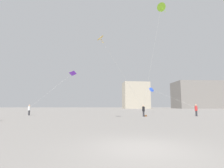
% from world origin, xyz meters
% --- Properties ---
extents(ground_plane, '(300.00, 300.00, 0.00)m').
position_xyz_m(ground_plane, '(0.00, 0.00, 0.00)').
color(ground_plane, gray).
extents(person_in_black, '(0.37, 0.37, 1.69)m').
position_xyz_m(person_in_black, '(4.56, 17.85, 0.92)').
color(person_in_black, '#2D2D33').
rests_on(person_in_black, ground_plane).
extents(person_in_red, '(0.39, 0.39, 1.80)m').
position_xyz_m(person_in_red, '(12.83, 18.26, 0.98)').
color(person_in_red, '#2D2D33').
rests_on(person_in_red, ground_plane).
extents(person_in_white, '(0.38, 0.38, 1.76)m').
position_xyz_m(person_in_white, '(-13.68, 22.16, 0.97)').
color(person_in_white, '#2D2D33').
rests_on(person_in_white, ground_plane).
extents(kite_violet_delta, '(5.14, 16.10, 9.36)m').
position_xyz_m(kite_violet_delta, '(-9.52, 37.12, 10.01)').
color(kite_violet_delta, purple).
extents(kite_lime_diamond, '(1.35, 6.79, 12.37)m').
position_xyz_m(kite_lime_diamond, '(5.37, 11.51, 13.06)').
color(kite_lime_diamond, '#8CD12D').
extents(kite_cobalt_diamond, '(3.89, 12.36, 4.47)m').
position_xyz_m(kite_cobalt_diamond, '(9.66, 29.96, 5.19)').
color(kite_cobalt_diamond, blue).
extents(kite_amber_delta, '(6.85, 7.05, 8.15)m').
position_xyz_m(kite_amber_delta, '(-1.63, 11.59, 8.92)').
color(kite_amber_delta, yellow).
extents(building_left_hall, '(14.26, 10.05, 14.35)m').
position_xyz_m(building_left_hall, '(17.00, 83.32, 7.18)').
color(building_left_hall, '#B2A893').
rests_on(building_left_hall, ground_plane).
extents(building_centre_hall, '(25.10, 14.80, 15.33)m').
position_xyz_m(building_centre_hall, '(53.00, 85.70, 7.66)').
color(building_centre_hall, gray).
rests_on(building_centre_hall, ground_plane).
extents(handbag_beside_flyer, '(0.33, 0.17, 0.24)m').
position_xyz_m(handbag_beside_flyer, '(4.91, 17.95, 0.12)').
color(handbag_beside_flyer, brown).
rests_on(handbag_beside_flyer, ground_plane).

